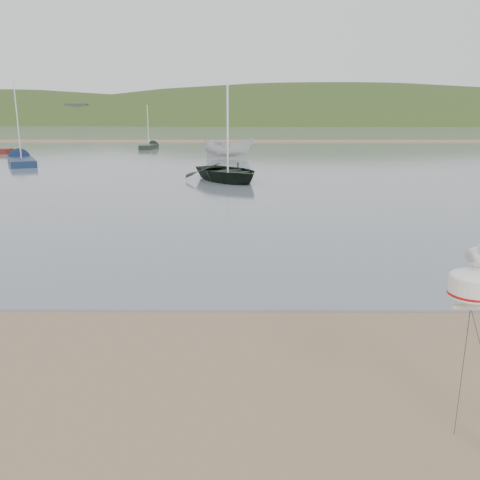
{
  "coord_description": "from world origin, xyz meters",
  "views": [
    {
      "loc": [
        1.75,
        -5.44,
        3.8
      ],
      "look_at": [
        1.71,
        1.0,
        2.21
      ],
      "focal_mm": 38.0,
      "sensor_mm": 36.0,
      "label": 1
    }
  ],
  "objects_px": {
    "sailboat_blue_near": "(20,160)",
    "sailboat_dark_mid": "(152,146)",
    "boat_white": "(228,133)",
    "boat_dark": "(228,135)"
  },
  "relations": [
    {
      "from": "sailboat_blue_near",
      "to": "sailboat_dark_mid",
      "type": "bearing_deg",
      "value": 68.16
    },
    {
      "from": "boat_white",
      "to": "sailboat_dark_mid",
      "type": "height_order",
      "value": "sailboat_dark_mid"
    },
    {
      "from": "boat_white",
      "to": "sailboat_blue_near",
      "type": "xyz_separation_m",
      "value": [
        -16.64,
        -4.54,
        -1.99
      ]
    },
    {
      "from": "sailboat_blue_near",
      "to": "boat_white",
      "type": "bearing_deg",
      "value": 15.27
    },
    {
      "from": "boat_white",
      "to": "boat_dark",
      "type": "bearing_deg",
      "value": -170.98
    },
    {
      "from": "sailboat_dark_mid",
      "to": "boat_white",
      "type": "bearing_deg",
      "value": -56.22
    },
    {
      "from": "boat_dark",
      "to": "sailboat_blue_near",
      "type": "xyz_separation_m",
      "value": [
        -17.09,
        11.52,
        -2.41
      ]
    },
    {
      "from": "boat_white",
      "to": "sailboat_dark_mid",
      "type": "xyz_separation_m",
      "value": [
        -9.27,
        13.85,
        -1.98
      ]
    },
    {
      "from": "sailboat_dark_mid",
      "to": "sailboat_blue_near",
      "type": "xyz_separation_m",
      "value": [
        -7.37,
        -18.4,
        -0.0
      ]
    },
    {
      "from": "sailboat_dark_mid",
      "to": "sailboat_blue_near",
      "type": "relative_size",
      "value": 0.73
    }
  ]
}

